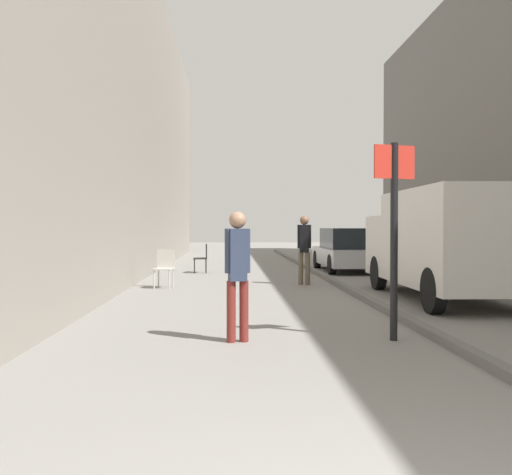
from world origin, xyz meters
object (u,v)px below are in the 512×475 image
object	(u,v)px
cafe_chair_by_doorway	(203,256)
delivery_van	(444,241)
street_sign_post	(394,223)
cafe_chair_near_window	(165,266)
pedestrian_main_foreground	(304,245)
pedestrian_mid_block	(238,267)
parked_car	(348,250)

from	to	relation	value
cafe_chair_by_doorway	delivery_van	bearing A→B (deg)	-146.23
street_sign_post	cafe_chair_near_window	bearing A→B (deg)	-76.52
pedestrian_main_foreground	delivery_van	size ratio (longest dim) A/B	0.33
pedestrian_main_foreground	cafe_chair_near_window	xyz separation A→B (m)	(-3.51, -0.53, -0.48)
street_sign_post	cafe_chair_by_doorway	xyz separation A→B (m)	(-3.04, 11.02, -1.00)
delivery_van	cafe_chair_by_doorway	world-z (taller)	delivery_van
pedestrian_main_foreground	pedestrian_mid_block	distance (m)	7.33
pedestrian_main_foreground	cafe_chair_by_doorway	world-z (taller)	pedestrian_main_foreground
pedestrian_main_foreground	cafe_chair_by_doorway	distance (m)	4.84
street_sign_post	cafe_chair_by_doorway	bearing A→B (deg)	-90.90
street_sign_post	cafe_chair_by_doorway	world-z (taller)	street_sign_post
delivery_van	pedestrian_main_foreground	bearing A→B (deg)	129.55
pedestrian_main_foreground	parked_car	xyz separation A→B (m)	(2.09, 4.53, -0.32)
parked_car	street_sign_post	size ratio (longest dim) A/B	1.62
pedestrian_main_foreground	pedestrian_mid_block	bearing A→B (deg)	-93.24
pedestrian_main_foreground	pedestrian_mid_block	size ratio (longest dim) A/B	1.05
delivery_van	parked_car	bearing A→B (deg)	93.48
cafe_chair_near_window	delivery_van	bearing A→B (deg)	166.38
parked_car	pedestrian_main_foreground	bearing A→B (deg)	-115.23
pedestrian_mid_block	cafe_chair_near_window	bearing A→B (deg)	93.66
delivery_van	cafe_chair_by_doorway	size ratio (longest dim) A/B	5.71
delivery_van	parked_car	world-z (taller)	delivery_van
delivery_van	cafe_chair_near_window	distance (m)	6.54
parked_car	street_sign_post	xyz separation A→B (m)	(-1.84, -11.62, 0.83)
delivery_van	parked_car	xyz separation A→B (m)	(-0.39, 7.59, -0.49)
pedestrian_main_foreground	cafe_chair_near_window	world-z (taller)	pedestrian_main_foreground
pedestrian_mid_block	parked_car	xyz separation A→B (m)	(3.90, 11.63, -0.27)
cafe_chair_by_doorway	pedestrian_main_foreground	bearing A→B (deg)	-147.85
street_sign_post	pedestrian_mid_block	bearing A→B (deg)	-16.10
parked_car	street_sign_post	distance (m)	11.80
delivery_van	street_sign_post	bearing A→B (deg)	-118.40
pedestrian_main_foreground	street_sign_post	distance (m)	7.12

